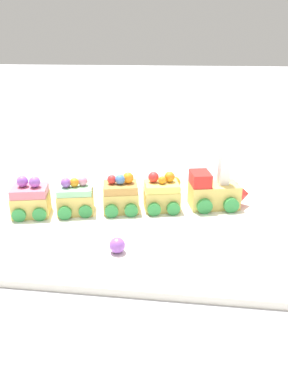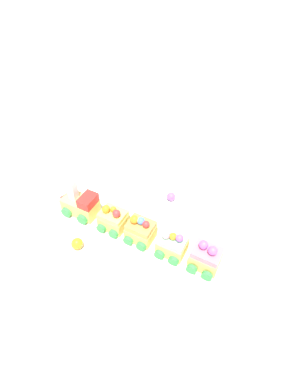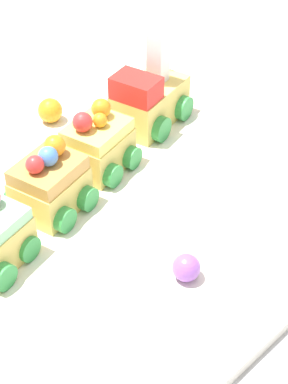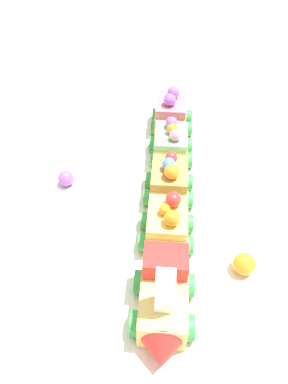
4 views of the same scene
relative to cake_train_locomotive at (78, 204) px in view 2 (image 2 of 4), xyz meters
name	(u,v)px [view 2 (image 2 of 4)]	position (x,y,z in m)	size (l,w,h in m)	color
ground_plane	(140,223)	(-0.15, -0.08, -0.04)	(10.00, 10.00, 0.00)	#B2B2B7
display_board	(140,222)	(-0.15, -0.08, -0.04)	(0.66, 0.42, 0.01)	white
cake_train_locomotive	(78,204)	(0.00, 0.00, 0.00)	(0.13, 0.09, 0.11)	#EACC66
cake_car_lemon	(113,219)	(-0.11, -0.02, 0.00)	(0.08, 0.08, 0.07)	#EACC66
cake_car_caramel	(141,230)	(-0.19, -0.04, 0.00)	(0.08, 0.08, 0.08)	#EACC66
cake_car_mint	(172,245)	(-0.27, -0.06, 0.00)	(0.08, 0.08, 0.07)	#EACC66
cake_car_strawberry	(205,258)	(-0.35, -0.08, 0.00)	(0.08, 0.08, 0.08)	#EACC66
gumball_orange	(77,244)	(-0.09, 0.08, -0.02)	(0.03, 0.03, 0.03)	orange
gumball_purple	(171,197)	(-0.16, -0.20, -0.02)	(0.03, 0.03, 0.03)	#9956C6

